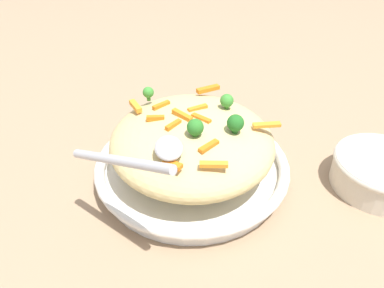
{
  "coord_description": "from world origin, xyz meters",
  "views": [
    {
      "loc": [
        0.49,
        -0.06,
        0.43
      ],
      "look_at": [
        0.0,
        0.0,
        0.07
      ],
      "focal_mm": 35.35,
      "sensor_mm": 36.0,
      "label": 1
    }
  ],
  "objects": [
    {
      "name": "carrot_piece_5",
      "position": [
        -0.01,
        -0.01,
        0.12
      ],
      "size": [
        0.04,
        0.03,
        0.01
      ],
      "primitive_type": "cube",
      "rotation": [
        0.0,
        0.0,
        0.67
      ],
      "color": "orange",
      "rests_on": "pasta_mound"
    },
    {
      "name": "carrot_piece_3",
      "position": [
        -0.05,
        -0.05,
        0.11
      ],
      "size": [
        0.02,
        0.03,
        0.01
      ],
      "primitive_type": "cube",
      "rotation": [
        0.0,
        0.0,
        2.17
      ],
      "color": "orange",
      "rests_on": "pasta_mound"
    },
    {
      "name": "broccoli_floret_2",
      "position": [
        0.03,
        0.06,
        0.13
      ],
      "size": [
        0.03,
        0.03,
        0.03
      ],
      "color": "#205B1C",
      "rests_on": "pasta_mound"
    },
    {
      "name": "broccoli_floret_0",
      "position": [
        0.04,
        0.0,
        0.13
      ],
      "size": [
        0.03,
        0.03,
        0.03
      ],
      "color": "#296820",
      "rests_on": "pasta_mound"
    },
    {
      "name": "carrot_piece_8",
      "position": [
        0.11,
        0.02,
        0.11
      ],
      "size": [
        0.01,
        0.04,
        0.01
      ],
      "primitive_type": "cube",
      "rotation": [
        0.0,
        0.0,
        1.43
      ],
      "color": "orange",
      "rests_on": "pasta_mound"
    },
    {
      "name": "carrot_piece_4",
      "position": [
        0.01,
        -0.03,
        0.12
      ],
      "size": [
        0.03,
        0.03,
        0.01
      ],
      "primitive_type": "cube",
      "rotation": [
        0.0,
        0.0,
        2.32
      ],
      "color": "orange",
      "rests_on": "pasta_mound"
    },
    {
      "name": "companion_bowl",
      "position": [
        0.06,
        0.31,
        0.03
      ],
      "size": [
        0.16,
        0.16,
        0.05
      ],
      "color": "beige",
      "rests_on": "ground_plane"
    },
    {
      "name": "carrot_piece_10",
      "position": [
        -0.01,
        -0.06,
        0.12
      ],
      "size": [
        0.01,
        0.03,
        0.01
      ],
      "primitive_type": "cube",
      "rotation": [
        0.0,
        0.0,
        4.63
      ],
      "color": "orange",
      "rests_on": "pasta_mound"
    },
    {
      "name": "carrot_piece_1",
      "position": [
        -0.11,
        0.04,
        0.11
      ],
      "size": [
        0.02,
        0.04,
        0.01
      ],
      "primitive_type": "cube",
      "rotation": [
        0.0,
        0.0,
        1.92
      ],
      "color": "orange",
      "rests_on": "pasta_mound"
    },
    {
      "name": "carrot_piece_9",
      "position": [
        -0.03,
        0.01,
        0.12
      ],
      "size": [
        0.02,
        0.03,
        0.01
      ],
      "primitive_type": "cube",
      "rotation": [
        0.0,
        0.0,
        5.09
      ],
      "color": "orange",
      "rests_on": "pasta_mound"
    },
    {
      "name": "broccoli_floret_1",
      "position": [
        -0.08,
        -0.07,
        0.12
      ],
      "size": [
        0.02,
        0.02,
        0.02
      ],
      "color": "#377928",
      "rests_on": "pasta_mound"
    },
    {
      "name": "carrot_piece_2",
      "position": [
        -0.0,
        0.01,
        0.12
      ],
      "size": [
        0.03,
        0.03,
        0.01
      ],
      "primitive_type": "cube",
      "rotation": [
        0.0,
        0.0,
        3.92
      ],
      "color": "orange",
      "rests_on": "pasta_mound"
    },
    {
      "name": "pasta_mound",
      "position": [
        0.0,
        0.0,
        0.08
      ],
      "size": [
        0.28,
        0.27,
        0.08
      ],
      "primitive_type": "ellipsoid",
      "color": "#D1BA7A",
      "rests_on": "serving_bowl"
    },
    {
      "name": "serving_bowl",
      "position": [
        0.0,
        0.0,
        0.02
      ],
      "size": [
        0.32,
        0.32,
        0.04
      ],
      "color": "white",
      "rests_on": "ground_plane"
    },
    {
      "name": "carrot_piece_6",
      "position": [
        0.02,
        0.11,
        0.11
      ],
      "size": [
        0.01,
        0.04,
        0.01
      ],
      "primitive_type": "cube",
      "rotation": [
        0.0,
        0.0,
        4.7
      ],
      "color": "orange",
      "rests_on": "pasta_mound"
    },
    {
      "name": "broccoli_floret_3",
      "position": [
        -0.04,
        0.06,
        0.13
      ],
      "size": [
        0.02,
        0.02,
        0.03
      ],
      "color": "#377928",
      "rests_on": "pasta_mound"
    },
    {
      "name": "carrot_piece_0",
      "position": [
        0.07,
        0.02,
        0.11
      ],
      "size": [
        0.03,
        0.03,
        0.01
      ],
      "primitive_type": "cube",
      "rotation": [
        0.0,
        0.0,
        2.23
      ],
      "color": "orange",
      "rests_on": "pasta_mound"
    },
    {
      "name": "carrot_piece_11",
      "position": [
        -0.06,
        -0.09,
        0.11
      ],
      "size": [
        0.04,
        0.02,
        0.01
      ],
      "primitive_type": "cube",
      "rotation": [
        0.0,
        0.0,
        0.37
      ],
      "color": "orange",
      "rests_on": "pasta_mound"
    },
    {
      "name": "ground_plane",
      "position": [
        0.0,
        0.0,
        0.0
      ],
      "size": [
        2.4,
        2.4,
        0.0
      ],
      "primitive_type": "plane",
      "color": "#9E7F60"
    },
    {
      "name": "carrot_piece_7",
      "position": [
        0.1,
        -0.04,
        0.11
      ],
      "size": [
        0.03,
        0.03,
        0.01
      ],
      "primitive_type": "cube",
      "rotation": [
        0.0,
        0.0,
        0.89
      ],
      "color": "orange",
      "rests_on": "pasta_mound"
    },
    {
      "name": "serving_spoon",
      "position": [
        0.1,
        -0.07,
        0.13
      ],
      "size": [
        0.16,
        0.15,
        0.08
      ],
      "color": "#B7B7BC",
      "rests_on": "pasta_mound"
    }
  ]
}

